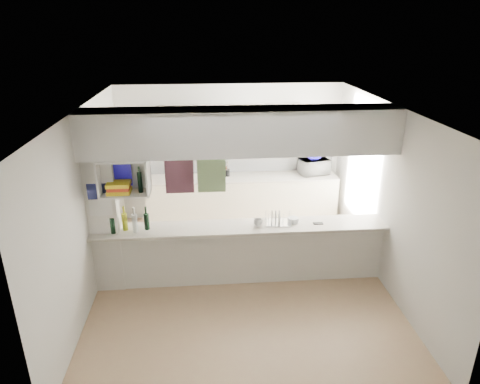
{
  "coord_description": "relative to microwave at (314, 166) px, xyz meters",
  "views": [
    {
      "loc": [
        -0.47,
        -5.48,
        3.63
      ],
      "look_at": [
        0.03,
        0.5,
        1.24
      ],
      "focal_mm": 32.0,
      "sensor_mm": 36.0,
      "label": 1
    }
  ],
  "objects": [
    {
      "name": "floor",
      "position": [
        -1.59,
        -2.14,
        -1.07
      ],
      "size": [
        4.8,
        4.8,
        0.0
      ],
      "primitive_type": "plane",
      "color": "tan",
      "rests_on": "ground"
    },
    {
      "name": "ceiling",
      "position": [
        -1.59,
        -2.14,
        1.53
      ],
      "size": [
        4.8,
        4.8,
        0.0
      ],
      "primitive_type": "plane",
      "color": "white",
      "rests_on": "wall_back"
    },
    {
      "name": "wall_back",
      "position": [
        -1.59,
        0.26,
        0.23
      ],
      "size": [
        4.2,
        0.0,
        4.2
      ],
      "primitive_type": "plane",
      "rotation": [
        1.57,
        0.0,
        0.0
      ],
      "color": "silver",
      "rests_on": "floor"
    },
    {
      "name": "wall_left",
      "position": [
        -3.69,
        -2.14,
        0.23
      ],
      "size": [
        0.0,
        4.8,
        4.8
      ],
      "primitive_type": "plane",
      "rotation": [
        1.57,
        0.0,
        1.57
      ],
      "color": "silver",
      "rests_on": "floor"
    },
    {
      "name": "wall_right",
      "position": [
        0.51,
        -2.14,
        0.23
      ],
      "size": [
        0.0,
        4.8,
        4.8
      ],
      "primitive_type": "plane",
      "rotation": [
        1.57,
        0.0,
        -1.57
      ],
      "color": "silver",
      "rests_on": "floor"
    },
    {
      "name": "servery_partition",
      "position": [
        -1.76,
        -2.14,
        0.59
      ],
      "size": [
        4.2,
        0.5,
        2.6
      ],
      "color": "silver",
      "rests_on": "floor"
    },
    {
      "name": "cubby_shelf",
      "position": [
        -3.15,
        -2.21,
        0.64
      ],
      "size": [
        0.65,
        0.35,
        0.5
      ],
      "color": "white",
      "rests_on": "bulkhead"
    },
    {
      "name": "kitchen_run",
      "position": [
        -1.43,
        -0.01,
        -0.24
      ],
      "size": [
        3.6,
        0.63,
        2.24
      ],
      "color": "#ECE4C8",
      "rests_on": "floor"
    },
    {
      "name": "microwave",
      "position": [
        0.0,
        0.0,
        0.0
      ],
      "size": [
        0.6,
        0.47,
        0.29
      ],
      "primitive_type": "imported",
      "rotation": [
        0.0,
        0.0,
        3.38
      ],
      "color": "white",
      "rests_on": "bench_top"
    },
    {
      "name": "bowl",
      "position": [
        -0.02,
        -0.01,
        0.18
      ],
      "size": [
        0.27,
        0.27,
        0.07
      ],
      "primitive_type": "imported",
      "color": "#160EA0",
      "rests_on": "microwave"
    },
    {
      "name": "dish_rack",
      "position": [
        -1.04,
        -2.1,
        -0.07
      ],
      "size": [
        0.4,
        0.32,
        0.2
      ],
      "rotation": [
        0.0,
        0.0,
        -0.11
      ],
      "color": "silver",
      "rests_on": "breakfast_bar"
    },
    {
      "name": "cup",
      "position": [
        -1.35,
        -2.18,
        -0.08
      ],
      "size": [
        0.17,
        0.17,
        0.1
      ],
      "primitive_type": "imported",
      "rotation": [
        0.0,
        0.0,
        0.41
      ],
      "color": "white",
      "rests_on": "dish_rack"
    },
    {
      "name": "wine_bottles",
      "position": [
        -3.13,
        -2.18,
        -0.01
      ],
      "size": [
        0.52,
        0.15,
        0.37
      ],
      "color": "black",
      "rests_on": "breakfast_bar"
    },
    {
      "name": "plastic_tubs",
      "position": [
        -0.8,
        -2.1,
        -0.11
      ],
      "size": [
        0.5,
        0.18,
        0.08
      ],
      "color": "silver",
      "rests_on": "breakfast_bar"
    },
    {
      "name": "utensil_jar",
      "position": [
        -1.66,
        0.01,
        -0.08
      ],
      "size": [
        0.09,
        0.09,
        0.13
      ],
      "primitive_type": "cylinder",
      "color": "black",
      "rests_on": "bench_top"
    },
    {
      "name": "knife_block",
      "position": [
        -1.71,
        0.04,
        -0.06
      ],
      "size": [
        0.1,
        0.08,
        0.18
      ],
      "primitive_type": "cube",
      "rotation": [
        0.0,
        0.0,
        0.14
      ],
      "color": "#52331C",
      "rests_on": "bench_top"
    }
  ]
}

